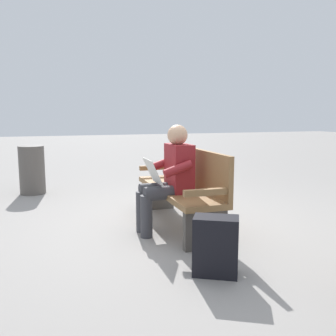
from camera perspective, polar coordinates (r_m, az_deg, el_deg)
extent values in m
plane|color=gray|center=(4.34, 1.46, -8.92)|extent=(40.00, 40.00, 0.00)
cube|color=olive|center=(4.23, 1.48, -3.48)|extent=(1.81, 0.53, 0.06)
cube|color=olive|center=(4.26, 4.22, 0.07)|extent=(1.80, 0.10, 0.45)
cube|color=olive|center=(3.43, 6.25, -3.75)|extent=(0.07, 0.48, 0.06)
cube|color=olive|center=(5.00, -1.77, 0.08)|extent=(0.07, 0.48, 0.06)
cube|color=#4C4742|center=(3.57, 5.82, -9.49)|extent=(0.09, 0.43, 0.39)
cube|color=#4C4742|center=(5.02, -1.59, -4.23)|extent=(0.09, 0.43, 0.39)
cube|color=maroon|center=(3.99, 1.74, 0.02)|extent=(0.41, 0.23, 0.52)
sphere|color=tan|center=(3.94, 1.49, 5.18)|extent=(0.22, 0.22, 0.22)
cylinder|color=#38383D|center=(3.87, -0.70, -3.91)|extent=(0.16, 0.42, 0.15)
cylinder|color=#38383D|center=(4.06, -1.55, -3.34)|extent=(0.16, 0.42, 0.15)
cylinder|color=#38383D|center=(3.88, -3.39, -7.55)|extent=(0.13, 0.13, 0.45)
cylinder|color=#38383D|center=(4.07, -4.11, -6.82)|extent=(0.13, 0.13, 0.45)
cylinder|color=maroon|center=(3.73, 1.55, -0.15)|extent=(0.10, 0.32, 0.18)
cylinder|color=maroon|center=(4.18, -0.66, 0.76)|extent=(0.10, 0.32, 0.18)
cube|color=silver|center=(3.90, -2.41, -0.55)|extent=(0.40, 0.14, 0.27)
cube|color=black|center=(3.03, 7.45, -11.94)|extent=(0.37, 0.42, 0.48)
cube|color=black|center=(3.17, 7.57, -12.34)|extent=(0.16, 0.24, 0.22)
cylinder|color=#514C47|center=(6.37, -20.45, -0.28)|extent=(0.40, 0.40, 0.79)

